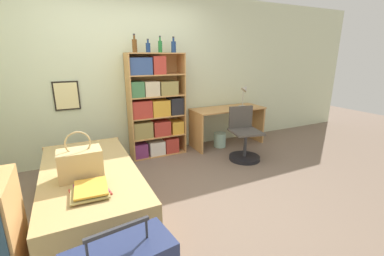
{
  "coord_description": "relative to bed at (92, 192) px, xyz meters",
  "views": [
    {
      "loc": [
        -0.9,
        -2.59,
        1.64
      ],
      "look_at": [
        0.47,
        0.19,
        0.75
      ],
      "focal_mm": 24.0,
      "sensor_mm": 36.0,
      "label": 1
    }
  ],
  "objects": [
    {
      "name": "waste_bin",
      "position": [
        2.32,
        1.18,
        -0.13
      ],
      "size": [
        0.22,
        0.22,
        0.26
      ],
      "color": "#99C1B2",
      "rests_on": "ground_plane"
    },
    {
      "name": "book_stack_on_bed",
      "position": [
        -0.03,
        -0.52,
        0.29
      ],
      "size": [
        0.33,
        0.37,
        0.05
      ],
      "color": "#B2382D",
      "rests_on": "bed"
    },
    {
      "name": "wall_back",
      "position": [
        0.78,
        1.56,
        1.04
      ],
      "size": [
        10.0,
        0.09,
        2.6
      ],
      "color": "beige",
      "rests_on": "ground_plane"
    },
    {
      "name": "bed",
      "position": [
        0.0,
        0.0,
        0.0
      ],
      "size": [
        0.93,
        1.88,
        0.52
      ],
      "color": "tan",
      "rests_on": "ground_plane"
    },
    {
      "name": "bookcase",
      "position": [
        1.15,
        1.33,
        0.53
      ],
      "size": [
        0.9,
        0.34,
        1.67
      ],
      "color": "tan",
      "rests_on": "ground_plane"
    },
    {
      "name": "desk_chair",
      "position": [
        2.36,
        0.52,
        0.01
      ],
      "size": [
        0.52,
        0.52,
        0.84
      ],
      "color": "black",
      "rests_on": "ground_plane"
    },
    {
      "name": "ground_plane",
      "position": [
        0.78,
        -0.02,
        -0.26
      ],
      "size": [
        14.0,
        14.0,
        0.0
      ],
      "primitive_type": "plane",
      "color": "#756051"
    },
    {
      "name": "bottle_brown",
      "position": [
        1.08,
        1.3,
        1.49
      ],
      "size": [
        0.07,
        0.07,
        0.2
      ],
      "color": "navy",
      "rests_on": "bookcase"
    },
    {
      "name": "desk",
      "position": [
        2.51,
        1.23,
        0.25
      ],
      "size": [
        1.35,
        0.55,
        0.7
      ],
      "color": "tan",
      "rests_on": "ground_plane"
    },
    {
      "name": "handbag",
      "position": [
        -0.07,
        -0.17,
        0.41
      ],
      "size": [
        0.38,
        0.24,
        0.45
      ],
      "color": "tan",
      "rests_on": "bed"
    },
    {
      "name": "desk_lamp",
      "position": [
        2.85,
        1.21,
        0.72
      ],
      "size": [
        0.19,
        0.14,
        0.42
      ],
      "color": "#ADA89E",
      "rests_on": "desk"
    },
    {
      "name": "bottle_green",
      "position": [
        0.89,
        1.35,
        1.51
      ],
      "size": [
        0.07,
        0.07,
        0.27
      ],
      "color": "brown",
      "rests_on": "bookcase"
    },
    {
      "name": "bottle_blue",
      "position": [
        1.5,
        1.33,
        1.5
      ],
      "size": [
        0.08,
        0.08,
        0.24
      ],
      "color": "navy",
      "rests_on": "bookcase"
    },
    {
      "name": "bottle_clear",
      "position": [
        1.28,
        1.32,
        1.51
      ],
      "size": [
        0.06,
        0.06,
        0.25
      ],
      "color": "#1E6B2D",
      "rests_on": "bookcase"
    }
  ]
}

